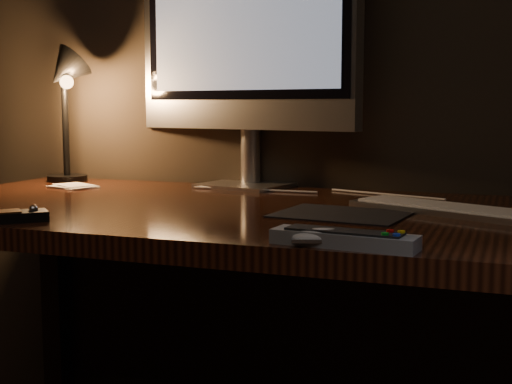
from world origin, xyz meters
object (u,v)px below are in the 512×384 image
(monitor, at_px, (244,30))
(keyboard, at_px, (453,209))
(media_remote, at_px, (3,217))
(desk_lamp, at_px, (65,90))
(mouse, at_px, (323,239))
(desk, at_px, (277,263))
(tv_remote, at_px, (344,239))

(monitor, relative_size, keyboard, 1.61)
(media_remote, distance_m, desk_lamp, 0.70)
(mouse, bearing_deg, desk_lamp, 126.89)
(mouse, height_order, media_remote, media_remote)
(mouse, distance_m, media_remote, 0.58)
(desk, height_order, monitor, monitor)
(media_remote, distance_m, tv_remote, 0.61)
(tv_remote, bearing_deg, desk, 126.69)
(desk_lamp, bearing_deg, tv_remote, -25.84)
(mouse, distance_m, tv_remote, 0.03)
(monitor, xyz_separation_m, keyboard, (0.53, -0.27, -0.38))
(tv_remote, bearing_deg, keyboard, 78.97)
(tv_remote, bearing_deg, desk_lamp, 152.30)
(mouse, relative_size, tv_remote, 0.43)
(desk, distance_m, keyboard, 0.39)
(media_remote, relative_size, tv_remote, 0.66)
(media_remote, bearing_deg, desk_lamp, 70.25)
(monitor, xyz_separation_m, mouse, (0.38, -0.66, -0.38))
(keyboard, height_order, tv_remote, tv_remote)
(desk, xyz_separation_m, tv_remote, (0.24, -0.41, 0.14))
(monitor, bearing_deg, tv_remote, -44.40)
(monitor, height_order, mouse, monitor)
(mouse, xyz_separation_m, tv_remote, (0.03, 0.00, 0.00))
(desk, height_order, mouse, mouse)
(keyboard, bearing_deg, mouse, -86.39)
(desk, xyz_separation_m, mouse, (0.21, -0.41, 0.14))
(desk, bearing_deg, media_remote, -133.05)
(mouse, height_order, desk_lamp, desk_lamp)
(monitor, bearing_deg, mouse, -46.38)
(keyboard, bearing_deg, media_remote, -127.51)
(monitor, relative_size, desk_lamp, 1.81)
(monitor, distance_m, mouse, 0.85)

